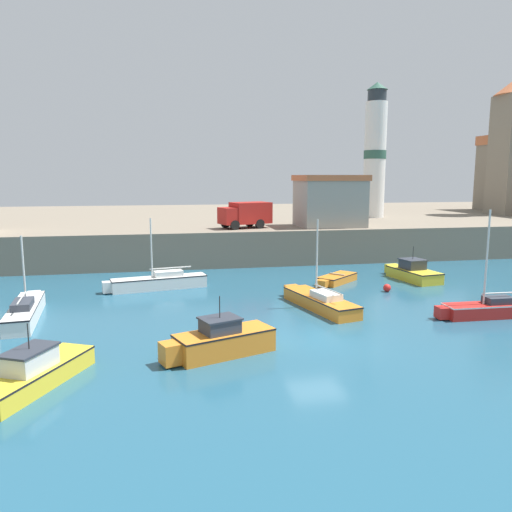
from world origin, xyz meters
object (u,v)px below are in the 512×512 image
(sailboat_white_4, at_px, (158,282))
(mooring_buoy, at_px, (387,288))
(dinghy_orange_7, at_px, (336,279))
(lighthouse, at_px, (375,153))
(sailboat_red_3, at_px, (488,308))
(motorboat_yellow_6, at_px, (33,374))
(harbor_shed_mid_row, at_px, (330,201))
(truck_on_quay, at_px, (245,214))
(sailboat_white_1, at_px, (25,310))
(motorboat_orange_5, at_px, (221,340))
(motorboat_yellow_2, at_px, (412,272))
(sailboat_orange_0, at_px, (319,301))

(sailboat_white_4, bearing_deg, mooring_buoy, -13.87)
(dinghy_orange_7, xyz_separation_m, lighthouse, (10.95, 18.75, 9.51))
(sailboat_red_3, height_order, motorboat_yellow_6, sailboat_red_3)
(harbor_shed_mid_row, distance_m, truck_on_quay, 7.70)
(sailboat_white_1, bearing_deg, sailboat_red_3, -9.82)
(motorboat_orange_5, distance_m, motorboat_yellow_6, 7.12)
(mooring_buoy, bearing_deg, truck_on_quay, 117.87)
(sailboat_red_3, distance_m, dinghy_orange_7, 10.76)
(sailboat_red_3, relative_size, harbor_shed_mid_row, 0.98)
(dinghy_orange_7, bearing_deg, sailboat_white_4, 178.15)
(sailboat_white_1, relative_size, motorboat_orange_5, 1.40)
(truck_on_quay, bearing_deg, motorboat_orange_5, -102.31)
(motorboat_yellow_2, xyz_separation_m, truck_on_quay, (-10.39, 9.97, 3.59))
(dinghy_orange_7, distance_m, lighthouse, 23.70)
(sailboat_red_3, bearing_deg, truck_on_quay, 116.04)
(sailboat_red_3, height_order, harbor_shed_mid_row, harbor_shed_mid_row)
(sailboat_white_4, distance_m, mooring_buoy, 14.82)
(sailboat_white_1, relative_size, motorboat_yellow_6, 1.24)
(truck_on_quay, bearing_deg, harbor_shed_mid_row, 1.23)
(motorboat_yellow_2, relative_size, motorboat_orange_5, 1.04)
(sailboat_orange_0, distance_m, lighthouse, 30.23)
(motorboat_yellow_2, distance_m, motorboat_orange_5, 19.79)
(truck_on_quay, bearing_deg, sailboat_red_3, -63.96)
(sailboat_red_3, distance_m, motorboat_yellow_6, 21.88)
(sailboat_orange_0, distance_m, sailboat_white_1, 15.61)
(dinghy_orange_7, bearing_deg, sailboat_orange_0, -117.68)
(truck_on_quay, bearing_deg, sailboat_orange_0, -85.04)
(motorboat_yellow_6, distance_m, dinghy_orange_7, 21.95)
(harbor_shed_mid_row, bearing_deg, dinghy_orange_7, -106.20)
(motorboat_yellow_2, distance_m, sailboat_red_3, 9.63)
(sailboat_red_3, bearing_deg, sailboat_white_4, 149.58)
(sailboat_red_3, xyz_separation_m, dinghy_orange_7, (-4.89, 9.59, -0.15))
(motorboat_yellow_2, xyz_separation_m, sailboat_white_4, (-17.82, 0.38, -0.05))
(lighthouse, xyz_separation_m, harbor_shed_mid_row, (-8.00, -8.60, -4.62))
(sailboat_orange_0, relative_size, dinghy_orange_7, 1.81)
(harbor_shed_mid_row, relative_size, truck_on_quay, 1.23)
(sailboat_white_4, bearing_deg, lighthouse, 38.52)
(sailboat_white_4, xyz_separation_m, dinghy_orange_7, (12.11, -0.39, -0.19))
(motorboat_orange_5, bearing_deg, motorboat_yellow_2, 39.36)
(sailboat_white_1, relative_size, lighthouse, 0.49)
(sailboat_white_4, height_order, motorboat_orange_5, sailboat_white_4)
(motorboat_yellow_2, bearing_deg, motorboat_orange_5, -140.64)
(motorboat_orange_5, bearing_deg, sailboat_white_1, 142.68)
(sailboat_white_1, bearing_deg, truck_on_quay, 47.47)
(lighthouse, bearing_deg, sailboat_orange_0, -119.64)
(motorboat_orange_5, bearing_deg, harbor_shed_mid_row, 61.07)
(sailboat_red_3, relative_size, mooring_buoy, 11.38)
(lighthouse, bearing_deg, sailboat_white_4, -141.48)
(sailboat_white_4, bearing_deg, harbor_shed_mid_row, 32.93)
(motorboat_yellow_6, xyz_separation_m, harbor_shed_mid_row, (19.36, 24.72, 4.67))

